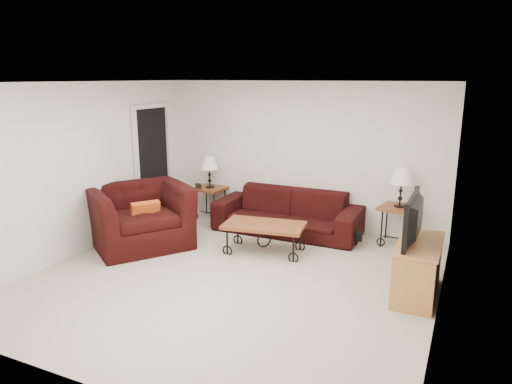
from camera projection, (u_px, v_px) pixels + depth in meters
ground at (234, 277)px, 6.19m from camera, size 5.00×5.00×0.00m
wall_back at (300, 155)px, 8.09m from camera, size 5.00×0.02×2.50m
wall_front at (84, 249)px, 3.69m from camera, size 5.00×0.02×2.50m
wall_left at (82, 169)px, 6.91m from camera, size 0.02×5.00×2.50m
wall_right at (447, 207)px, 4.87m from camera, size 0.02×5.00×2.50m
ceiling at (231, 82)px, 5.59m from camera, size 5.00×5.00×0.00m
doorway at (153, 166)px, 8.41m from camera, size 0.08×0.94×2.04m
sofa at (287, 212)px, 7.90m from camera, size 2.44×0.95×0.71m
side_table_left at (210, 203)px, 8.72m from camera, size 0.56×0.56×0.58m
side_table_right at (398, 226)px, 7.34m from camera, size 0.65×0.65×0.61m
lamp_left at (209, 172)px, 8.59m from camera, size 0.35×0.35×0.58m
lamp_right at (401, 187)px, 7.19m from camera, size 0.40×0.40×0.61m
photo_frame_left at (198, 186)px, 8.57m from camera, size 0.12×0.03×0.10m
photo_frame_right at (409, 207)px, 7.06m from camera, size 0.12×0.06×0.10m
coffee_table at (264, 238)px, 7.02m from camera, size 1.27×0.81×0.45m
armchair at (140, 216)px, 7.26m from camera, size 1.87×1.91×0.94m
throw_pillow at (145, 215)px, 7.14m from camera, size 0.34×0.41×0.43m
tv_stand at (418, 269)px, 5.63m from camera, size 0.46×1.11×0.66m
television at (420, 219)px, 5.49m from camera, size 0.13×0.99×0.57m
backpack at (356, 230)px, 7.30m from camera, size 0.47×0.42×0.50m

